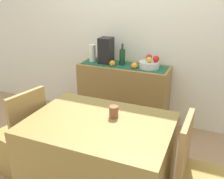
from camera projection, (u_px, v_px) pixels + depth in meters
name	position (u px, v px, depth m)	size (l,w,h in m)	color
ground_plane	(95.00, 163.00, 2.75)	(6.40, 6.40, 0.02)	#A2805D
room_wall_rear	(133.00, 21.00, 3.25)	(6.40, 0.06, 2.70)	silver
sideboard_console	(123.00, 95.00, 3.38)	(1.16, 0.42, 0.83)	olive
table_runner	(124.00, 65.00, 3.23)	(1.09, 0.32, 0.01)	#1C533D
fruit_bowl	(149.00, 65.00, 3.09)	(0.25, 0.25, 0.08)	silver
apple_left	(149.00, 60.00, 3.04)	(0.07, 0.07, 0.07)	gold
apple_center	(156.00, 59.00, 3.05)	(0.08, 0.08, 0.08)	red
apple_front	(149.00, 57.00, 3.14)	(0.07, 0.07, 0.07)	#B52B2C
wine_bottle	(122.00, 57.00, 3.20)	(0.07, 0.07, 0.27)	#174123
coffee_maker	(106.00, 51.00, 3.25)	(0.16, 0.18, 0.33)	black
ceramic_vase	(92.00, 53.00, 3.34)	(0.08, 0.08, 0.23)	silver
orange_loose_far	(134.00, 66.00, 3.08)	(0.08, 0.08, 0.08)	orange
orange_loose_mid	(112.00, 63.00, 3.17)	(0.08, 0.08, 0.08)	orange
dining_table	(100.00, 159.00, 2.20)	(1.17, 0.84, 0.74)	olive
coffee_cup	(114.00, 112.00, 2.11)	(0.08, 0.08, 0.10)	brown
chair_near_window	(23.00, 147.00, 2.54)	(0.48, 0.48, 0.90)	olive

